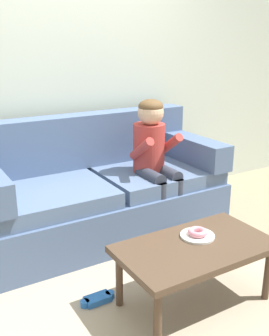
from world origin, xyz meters
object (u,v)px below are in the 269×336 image
Objects in this scene: couch at (100,192)px; person_child at (154,154)px; toy_controller at (98,300)px; donut at (198,232)px; coffee_table at (196,252)px.

person_child is at bearing -27.56° from couch.
toy_controller is at bearing -117.14° from couch.
donut is at bearing -53.32° from toy_controller.
couch reaches higher than donut.
coffee_table is 0.13m from donut.
person_child reaches higher than coffee_table.
person_child is (0.34, 0.97, 0.32)m from coffee_table.
toy_controller is (-0.51, 0.29, -0.33)m from coffee_table.
couch is at bearing 92.62° from coffee_table.
person_child reaches higher than couch.
coffee_table is 0.84× the size of person_child.
coffee_table is at bearing -87.38° from couch.
couch is at bearing 30.42° from toy_controller.
person_child is at bearing 6.04° from toy_controller.
donut is (0.12, -1.10, 0.09)m from couch.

